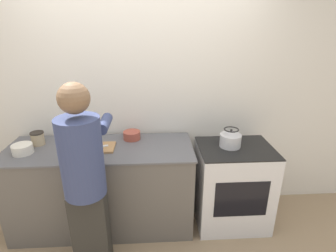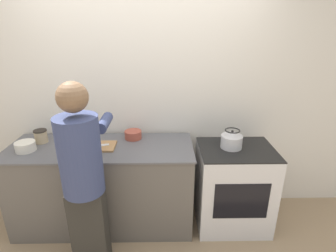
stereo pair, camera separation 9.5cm
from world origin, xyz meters
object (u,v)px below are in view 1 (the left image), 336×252
at_px(knife, 96,147).
at_px(oven, 232,185).
at_px(kettle, 230,139).
at_px(person, 85,177).
at_px(cutting_board, 96,148).
at_px(bowl_prep, 132,135).
at_px(canister_jar, 38,138).

bearing_deg(knife, oven, -15.80).
bearing_deg(knife, kettle, -14.53).
xyz_separation_m(knife, kettle, (1.32, 0.02, 0.04)).
bearing_deg(oven, person, -160.28).
relative_size(oven, cutting_board, 2.44).
distance_m(person, knife, 0.49).
height_order(cutting_board, kettle, kettle).
bearing_deg(bowl_prep, oven, -12.29).
bearing_deg(canister_jar, person, -46.52).
distance_m(knife, bowl_prep, 0.40).
distance_m(oven, cutting_board, 1.46).
bearing_deg(bowl_prep, canister_jar, -174.74).
bearing_deg(cutting_board, bowl_prep, 31.73).
xyz_separation_m(kettle, bowl_prep, (-0.99, 0.20, -0.02)).
distance_m(oven, person, 1.52).
distance_m(cutting_board, bowl_prep, 0.39).
distance_m(person, cutting_board, 0.51).
bearing_deg(knife, cutting_board, 90.58).
height_order(cutting_board, knife, knife).
distance_m(oven, kettle, 0.53).
xyz_separation_m(cutting_board, bowl_prep, (0.33, 0.21, 0.03)).
bearing_deg(kettle, bowl_prep, 168.66).
xyz_separation_m(cutting_board, kettle, (1.32, 0.01, 0.05)).
height_order(person, kettle, person).
height_order(knife, canister_jar, canister_jar).
xyz_separation_m(oven, knife, (-1.37, 0.01, 0.48)).
bearing_deg(knife, canister_jar, 151.32).
distance_m(kettle, bowl_prep, 1.01).
xyz_separation_m(kettle, canister_jar, (-1.91, 0.11, 0.01)).
bearing_deg(person, cutting_board, 91.53).
relative_size(kettle, canister_jar, 1.57).
bearing_deg(knife, person, -104.50).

